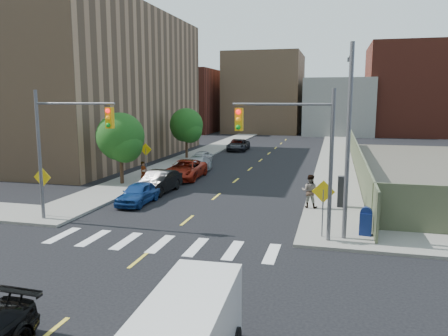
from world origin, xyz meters
The scene contains 29 objects.
ground centered at (0.00, 0.00, 0.00)m, with size 160.00×160.00×0.00m, color black.
sidewalk_nw centered at (-7.75, 41.50, 0.07)m, with size 3.50×73.00×0.15m, color gray.
sidewalk_ne centered at (7.75, 41.50, 0.07)m, with size 3.50×73.00×0.15m, color gray.
fence_north centered at (9.60, 28.00, 1.25)m, with size 0.12×44.00×2.50m, color #545A3F.
building_nw centered at (-22.00, 30.00, 8.00)m, with size 22.00×30.00×16.00m, color #8C6B4C.
bg_bldg_west centered at (-22.00, 70.00, 6.00)m, with size 14.00×18.00×12.00m, color #592319.
bg_bldg_midwest centered at (-6.00, 72.00, 7.50)m, with size 14.00×16.00×15.00m, color #8C6B4C.
bg_bldg_center centered at (8.00, 70.00, 5.00)m, with size 12.00×16.00×10.00m, color gray.
bg_bldg_east centered at (22.00, 72.00, 8.00)m, with size 18.00×18.00×16.00m, color #592319.
signal_nw centered at (-5.98, 6.00, 4.53)m, with size 4.59×0.30×7.00m.
signal_ne centered at (5.98, 6.00, 4.53)m, with size 4.59×0.30×7.00m.
streetlight_ne centered at (8.20, 6.90, 5.22)m, with size 0.25×3.70×9.00m.
warn_sign_nw centered at (-7.80, 6.50, 1.99)m, with size 1.06×0.06×2.83m.
warn_sign_ne centered at (7.20, 6.50, 1.99)m, with size 1.06×0.06×2.83m.
warn_sign_midwest centered at (-7.80, 20.00, 1.99)m, with size 1.06×0.06×2.83m.
tree_west_near centered at (-8.00, 16.05, 3.48)m, with size 3.66×3.64×5.52m.
tree_west_far centered at (-8.00, 31.05, 3.48)m, with size 3.66×3.64×5.52m.
parked_car_blue centered at (-4.20, 10.78, 0.68)m, with size 1.60×3.98×1.36m, color navy.
parked_car_black centered at (-4.20, 14.14, 0.77)m, with size 1.64×4.69×1.55m, color black.
parked_car_red centered at (-4.20, 19.66, 0.77)m, with size 2.55×5.54×1.54m, color maroon.
parked_car_silver centered at (-4.20, 22.79, 0.70)m, with size 1.97×4.84×1.40m, color #A4A8AC.
parked_car_white centered at (-5.50, 28.14, 0.64)m, with size 1.50×3.74×1.27m, color #B9B9B9.
parked_car_maroon centered at (-4.52, 40.85, 0.66)m, with size 1.39×4.00×1.32m, color #43110D.
parked_car_grey centered at (-4.20, 39.91, 0.70)m, with size 2.33×5.06×1.41m, color #222227.
cargo_van centered at (4.49, -4.86, 1.11)m, with size 2.09×4.70×2.12m.
mailbox centered at (9.19, 7.23, 0.81)m, with size 0.61×0.50×1.37m.
payphone centered at (8.17, 12.58, 1.07)m, with size 0.55×0.45×1.85m, color black.
pedestrian_west centered at (-6.30, 16.20, 1.00)m, with size 0.62×0.41×1.70m, color gray.
pedestrian_east centered at (6.30, 11.93, 1.14)m, with size 0.96×0.75×1.98m, color gray.
Camera 1 is at (7.62, -13.75, 6.57)m, focal length 35.00 mm.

